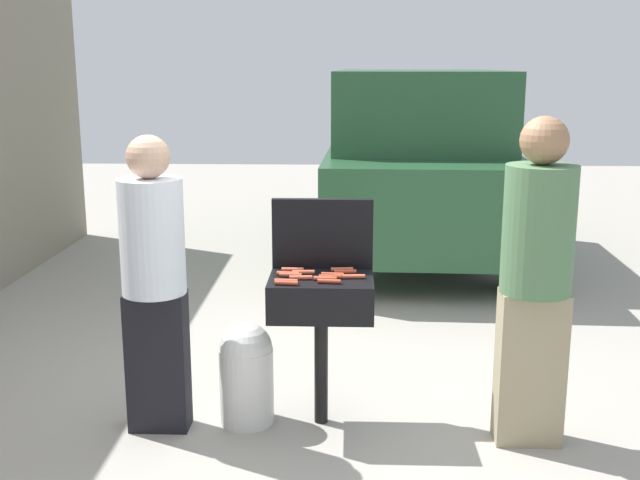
% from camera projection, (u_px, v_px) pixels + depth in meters
% --- Properties ---
extents(ground_plane, '(24.00, 24.00, 0.00)m').
position_uv_depth(ground_plane, '(304.00, 413.00, 4.75)').
color(ground_plane, '#9E998E').
extents(bbq_grill, '(0.60, 0.44, 0.89)m').
position_uv_depth(bbq_grill, '(321.00, 301.00, 4.49)').
color(bbq_grill, black).
rests_on(bbq_grill, ground).
extents(grill_lid_open, '(0.60, 0.05, 0.42)m').
position_uv_depth(grill_lid_open, '(323.00, 234.00, 4.62)').
color(grill_lid_open, black).
rests_on(grill_lid_open, bbq_grill).
extents(hot_dog_0, '(0.13, 0.03, 0.03)m').
position_uv_depth(hot_dog_0, '(330.00, 277.00, 4.43)').
color(hot_dog_0, '#AD4228').
rests_on(hot_dog_0, bbq_grill).
extents(hot_dog_1, '(0.13, 0.04, 0.03)m').
position_uv_depth(hot_dog_1, '(303.00, 272.00, 4.52)').
color(hot_dog_1, '#C6593D').
rests_on(hot_dog_1, bbq_grill).
extents(hot_dog_2, '(0.13, 0.04, 0.03)m').
position_uv_depth(hot_dog_2, '(333.00, 275.00, 4.47)').
color(hot_dog_2, '#AD4228').
rests_on(hot_dog_2, bbq_grill).
extents(hot_dog_3, '(0.13, 0.04, 0.03)m').
position_uv_depth(hot_dog_3, '(301.00, 278.00, 4.41)').
color(hot_dog_3, '#C6593D').
rests_on(hot_dog_3, bbq_grill).
extents(hot_dog_4, '(0.13, 0.04, 0.03)m').
position_uv_depth(hot_dog_4, '(329.00, 281.00, 4.33)').
color(hot_dog_4, '#AD4228').
rests_on(hot_dog_4, bbq_grill).
extents(hot_dog_5, '(0.13, 0.03, 0.03)m').
position_uv_depth(hot_dog_5, '(293.00, 270.00, 4.58)').
color(hot_dog_5, '#C6593D').
rests_on(hot_dog_5, bbq_grill).
extents(hot_dog_6, '(0.13, 0.04, 0.03)m').
position_uv_depth(hot_dog_6, '(354.00, 276.00, 4.43)').
color(hot_dog_6, '#C6593D').
rests_on(hot_dog_6, bbq_grill).
extents(hot_dog_7, '(0.13, 0.04, 0.03)m').
position_uv_depth(hot_dog_7, '(286.00, 281.00, 4.34)').
color(hot_dog_7, '#B74C33').
rests_on(hot_dog_7, bbq_grill).
extents(hot_dog_8, '(0.13, 0.04, 0.03)m').
position_uv_depth(hot_dog_8, '(342.00, 269.00, 4.58)').
color(hot_dog_8, '#B74C33').
rests_on(hot_dog_8, bbq_grill).
extents(hot_dog_9, '(0.13, 0.03, 0.03)m').
position_uv_depth(hot_dog_9, '(345.00, 272.00, 4.53)').
color(hot_dog_9, '#AD4228').
rests_on(hot_dog_9, bbq_grill).
extents(hot_dog_10, '(0.13, 0.03, 0.03)m').
position_uv_depth(hot_dog_10, '(325.00, 279.00, 4.39)').
color(hot_dog_10, '#B74C33').
rests_on(hot_dog_10, bbq_grill).
extents(hot_dog_11, '(0.13, 0.04, 0.03)m').
position_uv_depth(hot_dog_11, '(290.00, 275.00, 4.46)').
color(hot_dog_11, '#B74C33').
rests_on(hot_dog_11, bbq_grill).
extents(hot_dog_12, '(0.13, 0.04, 0.03)m').
position_uv_depth(hot_dog_12, '(286.00, 283.00, 4.30)').
color(hot_dog_12, '#AD4228').
rests_on(hot_dog_12, bbq_grill).
extents(hot_dog_13, '(0.13, 0.04, 0.03)m').
position_uv_depth(hot_dog_13, '(288.00, 274.00, 4.49)').
color(hot_dog_13, '#B74C33').
rests_on(hot_dog_13, bbq_grill).
extents(propane_tank, '(0.32, 0.32, 0.62)m').
position_uv_depth(propane_tank, '(246.00, 371.00, 4.58)').
color(propane_tank, silver).
rests_on(propane_tank, ground).
extents(person_left, '(0.36, 0.36, 1.72)m').
position_uv_depth(person_left, '(154.00, 275.00, 4.37)').
color(person_left, black).
rests_on(person_left, ground).
extents(person_right, '(0.38, 0.38, 1.83)m').
position_uv_depth(person_right, '(536.00, 272.00, 4.20)').
color(person_right, gray).
rests_on(person_right, ground).
extents(parked_minivan, '(2.14, 4.46, 2.02)m').
position_uv_depth(parked_minivan, '(417.00, 162.00, 8.65)').
color(parked_minivan, '#234C2D').
rests_on(parked_minivan, ground).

